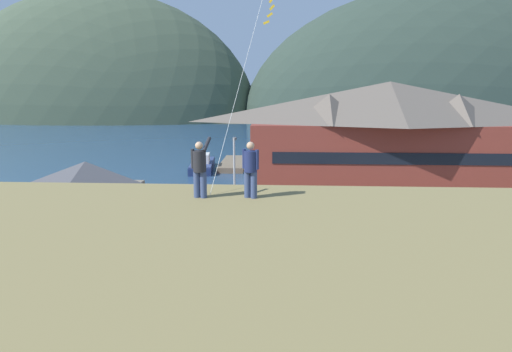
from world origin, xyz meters
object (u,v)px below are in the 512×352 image
at_px(wharf_dock, 234,164).
at_px(moored_boat_wharfside, 202,164).
at_px(harbor_lodge, 387,132).
at_px(storage_shed_near_lot, 88,196).
at_px(person_kite_flyer, 200,167).
at_px(parked_car_back_row_left, 421,260).
at_px(parked_car_front_row_red, 339,218).
at_px(moored_boat_outer_mooring, 258,163).
at_px(parked_car_mid_row_near, 221,223).
at_px(parking_light_pole, 234,171).
at_px(parked_car_mid_row_far, 184,253).
at_px(person_companion, 251,168).

height_order(wharf_dock, moored_boat_wharfside, moored_boat_wharfside).
xyz_separation_m(harbor_lodge, storage_shed_near_lot, (-24.31, -15.68, -3.03)).
xyz_separation_m(moored_boat_wharfside, person_kite_flyer, (7.08, -38.51, 6.82)).
xyz_separation_m(parked_car_back_row_left, parked_car_front_row_red, (-3.29, 7.23, 0.00)).
xyz_separation_m(moored_boat_wharfside, moored_boat_outer_mooring, (6.94, 1.36, -0.00)).
xyz_separation_m(storage_shed_near_lot, parked_car_mid_row_near, (9.41, -0.80, -1.57)).
distance_m(parked_car_mid_row_near, parked_car_front_row_red, 8.25).
distance_m(moored_boat_outer_mooring, parked_car_back_row_left, 32.86).
xyz_separation_m(parked_car_back_row_left, person_kite_flyer, (-9.98, -8.61, 6.47)).
relative_size(moored_boat_outer_mooring, parking_light_pole, 0.96).
xyz_separation_m(moored_boat_outer_mooring, parked_car_mid_row_far, (-2.57, -30.95, 0.34)).
distance_m(storage_shed_near_lot, person_kite_flyer, 19.15).
height_order(harbor_lodge, wharf_dock, harbor_lodge).
height_order(moored_boat_wharfside, parked_car_front_row_red, moored_boat_wharfside).
relative_size(harbor_lodge, parked_car_front_row_red, 6.81).
bearing_deg(moored_boat_outer_mooring, harbor_lodge, -33.88).
bearing_deg(parked_car_front_row_red, wharf_dock, 111.54).
bearing_deg(parked_car_mid_row_far, moored_boat_wharfside, 98.40).
relative_size(storage_shed_near_lot, moored_boat_wharfside, 0.81).
bearing_deg(moored_boat_wharfside, harbor_lodge, -20.75).
bearing_deg(person_kite_flyer, storage_shed_near_lot, 125.71).
bearing_deg(parking_light_pole, wharf_dock, 96.19).
bearing_deg(storage_shed_near_lot, person_kite_flyer, -54.29).
bearing_deg(person_companion, parked_car_mid_row_near, 101.78).
bearing_deg(harbor_lodge, parked_car_mid_row_near, -132.11).
height_order(storage_shed_near_lot, parked_car_mid_row_far, storage_shed_near_lot).
bearing_deg(harbor_lodge, wharf_dock, 147.79).
bearing_deg(parked_car_front_row_red, person_kite_flyer, -112.90).
height_order(moored_boat_outer_mooring, parked_car_front_row_red, moored_boat_outer_mooring).
xyz_separation_m(parked_car_mid_row_near, person_kite_flyer, (1.40, -14.23, 6.47)).
bearing_deg(person_kite_flyer, wharf_dock, 94.67).
xyz_separation_m(moored_boat_outer_mooring, parking_light_pole, (-0.85, -20.59, 2.99)).
bearing_deg(parked_car_back_row_left, moored_boat_outer_mooring, 107.93).
relative_size(parked_car_front_row_red, parking_light_pole, 0.69).
bearing_deg(person_companion, wharf_dock, 96.82).
distance_m(storage_shed_near_lot, parked_car_mid_row_near, 9.57).
bearing_deg(parked_car_mid_row_far, harbor_lodge, 53.35).
bearing_deg(parked_car_mid_row_far, parked_car_back_row_left, -1.38).
bearing_deg(person_companion, parking_light_pole, 97.53).
bearing_deg(moored_boat_outer_mooring, parked_car_back_row_left, -72.07).
bearing_deg(storage_shed_near_lot, parking_light_pole, 23.39).
bearing_deg(parked_car_mid_row_far, parked_car_mid_row_near, 76.12).
bearing_deg(harbor_lodge, parked_car_front_row_red, -114.61).
height_order(moored_boat_wharfside, moored_boat_outer_mooring, same).
bearing_deg(moored_boat_wharfside, parked_car_mid_row_near, -76.84).
height_order(wharf_dock, parked_car_mid_row_far, parked_car_mid_row_far).
distance_m(moored_boat_wharfside, parked_car_mid_row_near, 24.94).
height_order(storage_shed_near_lot, person_companion, person_companion).
bearing_deg(parked_car_back_row_left, wharf_dock, 112.20).
bearing_deg(parking_light_pole, person_companion, -82.47).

